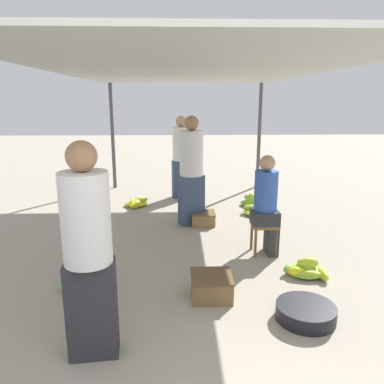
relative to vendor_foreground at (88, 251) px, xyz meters
The scene contains 16 objects.
canopy_post_back_left 6.00m from the vendor_foreground, 97.87° to the left, with size 0.08×0.08×2.37m, color #4C4C51.
canopy_post_back_right 6.46m from the vendor_foreground, 66.94° to the left, with size 0.08×0.08×2.37m, color #4C4C51.
canopy_tarp 3.27m from the vendor_foreground, 72.95° to the left, with size 3.75×6.71×0.04m, color #9EA399.
vendor_foreground is the anchor object (origin of this frame).
stool 2.74m from the vendor_foreground, 47.78° to the left, with size 0.34×0.34×0.42m.
vendor_seated 2.71m from the vendor_foreground, 47.47° to the left, with size 0.34×0.34×1.32m.
basin_black 2.08m from the vendor_foreground, 12.84° to the left, with size 0.55×0.55×0.14m.
banana_pile_left_0 1.45m from the vendor_foreground, 106.67° to the left, with size 0.59×0.52×0.19m.
banana_pile_left_1 4.41m from the vendor_foreground, 91.85° to the left, with size 0.45×0.50×0.17m.
banana_pile_right_0 4.86m from the vendor_foreground, 63.87° to the left, with size 0.48×0.38×0.25m.
banana_pile_right_1 2.66m from the vendor_foreground, 31.21° to the left, with size 0.52×0.44×0.22m.
banana_pile_right_2 4.34m from the vendor_foreground, 60.87° to the left, with size 0.58×0.47×0.17m.
crate_near 3.49m from the vendor_foreground, 71.53° to the left, with size 0.39×0.39×0.20m.
crate_mid 1.55m from the vendor_foreground, 40.71° to the left, with size 0.43×0.43×0.24m.
shopper_walking_mid 3.36m from the vendor_foreground, 74.78° to the left, with size 0.49×0.49×1.76m.
shopper_walking_far 5.04m from the vendor_foreground, 81.66° to the left, with size 0.42×0.42×1.69m.
Camera 1 is at (-0.16, -1.98, 2.00)m, focal length 35.00 mm.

